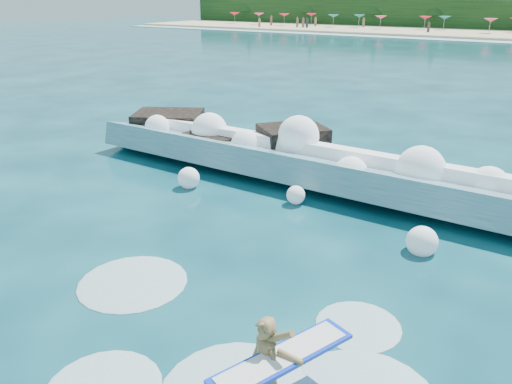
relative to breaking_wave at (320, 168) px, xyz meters
The scene contains 6 objects.
ground 6.48m from the breaking_wave, 99.62° to the right, with size 200.00×200.00×0.00m, color #072A38.
breaking_wave is the anchor object (origin of this frame).
rock_cluster 5.00m from the breaking_wave, 168.78° to the left, with size 8.76×3.47×1.57m.
surfer_with_board 9.60m from the breaking_wave, 67.59° to the right, with size 1.29×2.90×1.71m.
wave_spray 0.71m from the breaking_wave, ahead, with size 15.21×4.55×2.08m.
surf_foam 8.95m from the breaking_wave, 71.90° to the right, with size 9.03×5.46×0.12m.
Camera 1 is at (7.86, -7.51, 5.73)m, focal length 35.00 mm.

